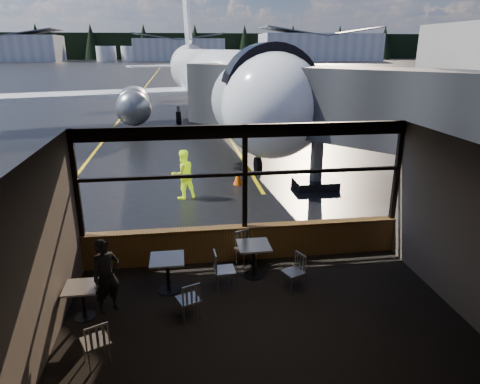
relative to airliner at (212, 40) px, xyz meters
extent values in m
plane|color=black|center=(-0.93, 99.39, -5.74)|extent=(520.00, 520.00, 0.00)
cube|color=black|center=(-0.93, -23.61, -5.73)|extent=(8.00, 6.00, 0.01)
cube|color=#38332D|center=(-0.93, -23.61, -2.24)|extent=(8.00, 6.00, 0.04)
cube|color=#534942|center=(-4.93, -23.61, -3.99)|extent=(0.04, 6.00, 3.50)
cube|color=#534942|center=(3.07, -23.61, -3.99)|extent=(0.04, 6.00, 3.50)
cube|color=#534942|center=(-0.93, -26.61, -3.99)|extent=(8.00, 0.04, 3.50)
cube|color=#533619|center=(-0.93, -20.61, -5.29)|extent=(8.00, 0.28, 0.90)
cube|color=black|center=(-0.93, -20.61, -2.39)|extent=(8.00, 0.18, 0.30)
cube|color=black|center=(-4.88, -20.61, -3.54)|extent=(0.12, 0.12, 2.60)
cube|color=black|center=(-0.93, -20.61, -3.54)|extent=(0.12, 0.12, 2.60)
cube|color=black|center=(3.02, -20.61, -3.54)|extent=(0.12, 0.12, 2.60)
cube|color=black|center=(-0.93, -20.61, -3.44)|extent=(8.00, 0.10, 0.08)
imported|color=black|center=(-4.07, -22.48, -4.93)|extent=(0.70, 0.64, 1.61)
imported|color=#BFF219|center=(-2.40, -15.56, -4.84)|extent=(1.07, 0.98, 1.79)
cone|color=#EE5907|center=(-0.22, -14.24, -5.47)|extent=(0.38, 0.38, 0.53)
cone|color=#E93D07|center=(-6.59, -2.53, -5.50)|extent=(0.34, 0.34, 0.47)
cylinder|color=silver|center=(-30.93, 161.39, -2.74)|extent=(8.00, 8.00, 6.00)
cylinder|color=silver|center=(-20.93, 161.39, -2.74)|extent=(8.00, 8.00, 6.00)
cylinder|color=silver|center=(-10.93, 161.39, -2.74)|extent=(8.00, 8.00, 6.00)
cube|color=black|center=(-0.93, 189.39, 0.26)|extent=(360.00, 3.00, 12.00)
camera|label=1|loc=(-2.46, -30.46, -0.54)|focal=32.00mm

